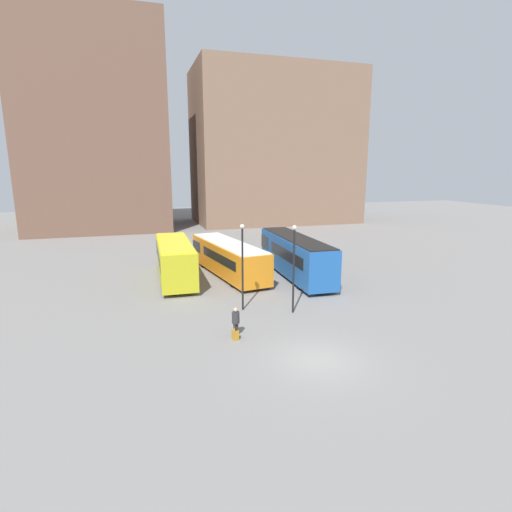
{
  "coord_description": "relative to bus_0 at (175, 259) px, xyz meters",
  "views": [
    {
      "loc": [
        -7.85,
        -15.48,
        8.66
      ],
      "look_at": [
        0.72,
        12.05,
        2.43
      ],
      "focal_mm": 28.0,
      "sensor_mm": 36.0,
      "label": 1
    }
  ],
  "objects": [
    {
      "name": "bus_2",
      "position": [
        9.63,
        -1.69,
        0.1
      ],
      "size": [
        2.88,
        11.9,
        3.3
      ],
      "rotation": [
        0.0,
        0.0,
        1.53
      ],
      "color": "#1E56A3",
      "rests_on": "ground_plane"
    },
    {
      "name": "bus_1",
      "position": [
        4.42,
        0.34,
        -0.18
      ],
      "size": [
        4.28,
        11.53,
        2.77
      ],
      "rotation": [
        0.0,
        0.0,
        1.72
      ],
      "color": "orange",
      "rests_on": "ground_plane"
    },
    {
      "name": "traveler",
      "position": [
        1.86,
        -12.24,
        -0.76
      ],
      "size": [
        0.48,
        0.48,
        1.57
      ],
      "rotation": [
        0.0,
        0.0,
        1.77
      ],
      "color": "#4C3828",
      "rests_on": "ground_plane"
    },
    {
      "name": "bus_0",
      "position": [
        0.0,
        0.0,
        0.0
      ],
      "size": [
        2.86,
        9.82,
        3.12
      ],
      "rotation": [
        0.0,
        0.0,
        1.54
      ],
      "color": "gold",
      "rests_on": "ground_plane"
    },
    {
      "name": "lamp_post_1",
      "position": [
        6.12,
        -9.86,
        1.53
      ],
      "size": [
        0.28,
        0.28,
        5.45
      ],
      "color": "black",
      "rests_on": "ground_plane"
    },
    {
      "name": "lamp_post_0",
      "position": [
        3.29,
        -8.47,
        1.53
      ],
      "size": [
        0.28,
        0.28,
        5.45
      ],
      "color": "black",
      "rests_on": "ground_plane"
    },
    {
      "name": "ground_plane",
      "position": [
        4.81,
        -16.11,
        -1.69
      ],
      "size": [
        160.0,
        160.0,
        0.0
      ],
      "primitive_type": "plane",
      "color": "slate"
    },
    {
      "name": "building_block_right",
      "position": [
        20.39,
        33.27,
        10.55
      ],
      "size": [
        26.29,
        14.93,
        24.48
      ],
      "color": "#7F604C",
      "rests_on": "ground_plane"
    },
    {
      "name": "suitcase",
      "position": [
        1.7,
        -12.74,
        -1.42
      ],
      "size": [
        0.33,
        0.39,
        0.79
      ],
      "rotation": [
        0.0,
        0.0,
        1.77
      ],
      "color": "#B27A1E",
      "rests_on": "ground_plane"
    },
    {
      "name": "building_block_left",
      "position": [
        -7.28,
        33.27,
        12.82
      ],
      "size": [
        19.34,
        16.92,
        29.03
      ],
      "color": "brown",
      "rests_on": "ground_plane"
    }
  ]
}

